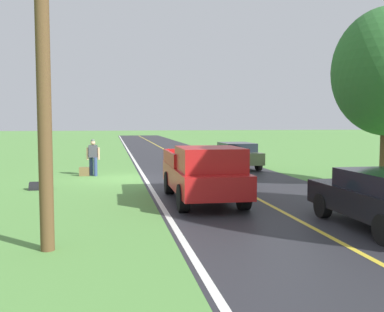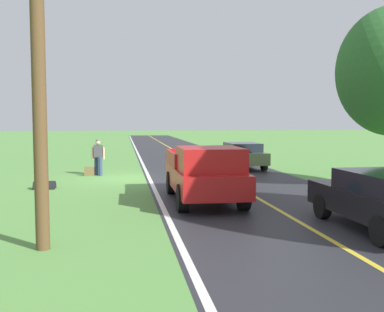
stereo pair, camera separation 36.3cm
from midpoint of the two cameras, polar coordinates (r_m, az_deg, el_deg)
name	(u,v)px [view 1 (the left image)]	position (r m, az deg, el deg)	size (l,w,h in m)	color
ground_plane	(125,179)	(20.84, -8.87, -2.82)	(200.00, 200.00, 0.00)	#568E42
road_surface	(216,177)	(21.35, 2.53, -2.60)	(6.99, 120.00, 0.00)	#28282D
lane_edge_line	(145,178)	(20.88, -6.39, -2.77)	(0.16, 117.60, 0.00)	silver
lane_centre_line	(216,177)	(21.35, 2.53, -2.59)	(0.14, 117.60, 0.00)	gold
hitchhiker_walking	(93,155)	(22.16, -12.72, 0.10)	(0.62, 0.53, 1.75)	navy
suitcase_carried	(84,172)	(22.20, -13.78, -1.90)	(0.20, 0.46, 0.42)	brown
pickup_truck_passing	(204,172)	(14.60, 0.81, -2.05)	(2.13, 5.41, 1.82)	#B21919
sedan_mid_oncoming	(384,198)	(11.92, 22.04, -4.88)	(1.97, 4.42, 1.41)	black
sedan_near_oncoming	(236,155)	(25.18, 5.11, 0.19)	(1.96, 4.42, 1.41)	#66754C
utility_pole_roadside	(43,72)	(9.60, -19.14, 9.87)	(0.28, 0.28, 7.14)	brown
drainage_culvert	(41,189)	(18.43, -18.93, -3.97)	(0.60, 0.60, 0.80)	black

